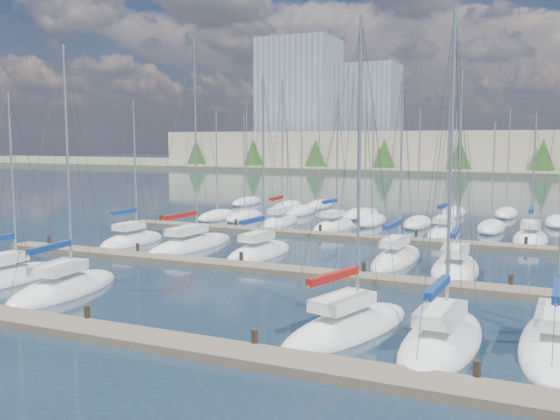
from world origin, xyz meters
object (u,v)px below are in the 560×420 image
at_px(sailboat_q, 530,239).
at_px(sailboat_h, 132,241).
at_px(sailboat_b, 7,279).
at_px(sailboat_i, 191,245).
at_px(sailboat_d, 348,327).
at_px(sailboat_k, 396,258).
at_px(sailboat_l, 455,269).
at_px(sailboat_f, 556,343).
at_px(sailboat_e, 442,341).
at_px(sailboat_p, 444,233).
at_px(sailboat_o, 334,226).
at_px(sailboat_n, 280,222).
at_px(sailboat_j, 259,253).
at_px(sailboat_c, 64,288).

bearing_deg(sailboat_q, sailboat_h, -153.84).
distance_m(sailboat_b, sailboat_i, 14.09).
distance_m(sailboat_d, sailboat_i, 22.27).
xyz_separation_m(sailboat_k, sailboat_l, (4.02, -1.79, -0.01)).
xyz_separation_m(sailboat_f, sailboat_e, (-4.01, -1.55, 0.00)).
bearing_deg(sailboat_p, sailboat_o, -175.52).
height_order(sailboat_o, sailboat_p, sailboat_o).
xyz_separation_m(sailboat_f, sailboat_n, (-24.07, 27.49, 0.02)).
xyz_separation_m(sailboat_j, sailboat_c, (-4.66, -13.47, -0.00)).
bearing_deg(sailboat_e, sailboat_c, -179.77).
height_order(sailboat_d, sailboat_k, sailboat_d).
relative_size(sailboat_k, sailboat_p, 1.09).
xyz_separation_m(sailboat_c, sailboat_n, (-0.63, 28.55, 0.02)).
bearing_deg(sailboat_i, sailboat_c, -82.37).
bearing_deg(sailboat_k, sailboat_d, -82.03).
bearing_deg(sailboat_j, sailboat_e, -41.13).
bearing_deg(sailboat_o, sailboat_b, -103.17).
xyz_separation_m(sailboat_j, sailboat_h, (-11.11, 0.48, -0.00)).
relative_size(sailboat_f, sailboat_n, 0.93).
height_order(sailboat_p, sailboat_i, sailboat_i).
distance_m(sailboat_b, sailboat_c, 4.62).
height_order(sailboat_h, sailboat_n, sailboat_n).
bearing_deg(sailboat_e, sailboat_i, 146.41).
relative_size(sailboat_j, sailboat_p, 1.09).
bearing_deg(sailboat_l, sailboat_c, -147.21).
bearing_deg(sailboat_q, sailboat_b, -133.82).
bearing_deg(sailboat_c, sailboat_q, 45.99).
height_order(sailboat_b, sailboat_c, sailboat_c).
relative_size(sailboat_f, sailboat_l, 1.04).
xyz_separation_m(sailboat_b, sailboat_h, (-1.84, 13.48, 0.01)).
bearing_deg(sailboat_f, sailboat_k, 125.48).
bearing_deg(sailboat_e, sailboat_o, 118.71).
distance_m(sailboat_h, sailboat_k, 20.22).
distance_m(sailboat_p, sailboat_e, 28.88).
xyz_separation_m(sailboat_h, sailboat_i, (5.15, 0.21, 0.01)).
xyz_separation_m(sailboat_h, sailboat_k, (20.18, 1.35, 0.01)).
bearing_deg(sailboat_q, sailboat_l, -104.27).
distance_m(sailboat_b, sailboat_l, 25.88).
relative_size(sailboat_b, sailboat_d, 0.82).
height_order(sailboat_p, sailboat_e, sailboat_e).
height_order(sailboat_f, sailboat_q, sailboat_f).
height_order(sailboat_f, sailboat_p, sailboat_f).
xyz_separation_m(sailboat_b, sailboat_n, (3.97, 28.08, 0.02)).
height_order(sailboat_e, sailboat_q, sailboat_e).
bearing_deg(sailboat_d, sailboat_f, 25.92).
bearing_deg(sailboat_n, sailboat_c, -93.56).
bearing_deg(sailboat_i, sailboat_h, -175.24).
xyz_separation_m(sailboat_c, sailboat_e, (19.44, -0.49, 0.00)).
bearing_deg(sailboat_i, sailboat_o, 67.66).
bearing_deg(sailboat_j, sailboat_h, 179.79).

